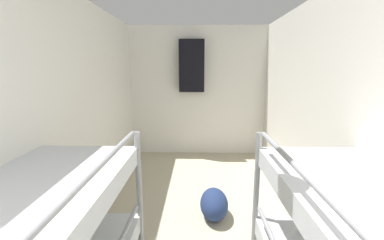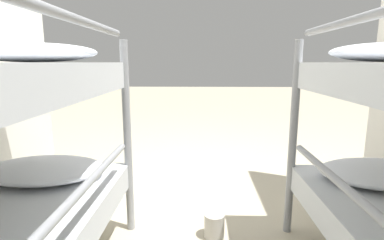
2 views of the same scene
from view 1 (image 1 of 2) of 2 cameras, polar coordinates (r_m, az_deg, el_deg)
wall_left at (r=2.46m, az=-29.17°, el=0.22°), size 0.06×5.31×2.32m
wall_right at (r=2.46m, az=31.74°, el=-0.04°), size 0.06×5.31×2.32m
wall_back at (r=4.72m, az=1.32°, el=6.31°), size 2.56×0.06×2.32m
duffel_bag at (r=2.91m, az=4.90°, el=-18.07°), size 0.30×0.48×0.30m
hanging_coat at (r=4.56m, az=-0.08°, el=11.92°), size 0.44×0.12×0.90m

